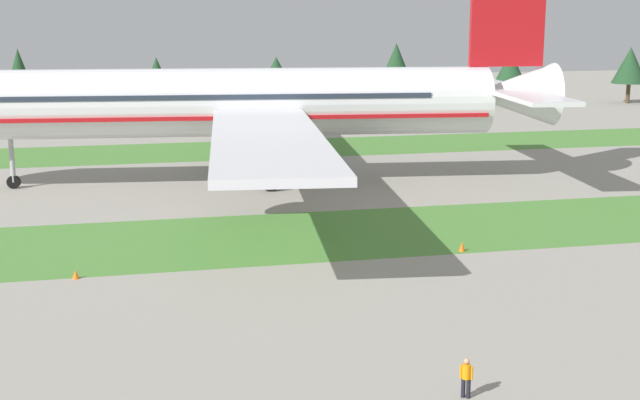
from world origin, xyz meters
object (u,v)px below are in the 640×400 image
(airliner, at_px, (243,102))
(taxiway_marker_0, at_px, (76,274))
(ground_crew_marshaller, at_px, (466,376))
(taxiway_marker_1, at_px, (462,246))

(airliner, relative_size, taxiway_marker_0, 136.23)
(ground_crew_marshaller, distance_m, taxiway_marker_1, 23.18)
(airliner, distance_m, ground_crew_marshaller, 48.86)
(taxiway_marker_1, bearing_deg, ground_crew_marshaller, -111.30)
(ground_crew_marshaller, bearing_deg, taxiway_marker_1, -77.27)
(taxiway_marker_0, bearing_deg, airliner, 62.89)
(taxiway_marker_1, bearing_deg, airliner, 112.46)
(ground_crew_marshaller, xyz_separation_m, taxiway_marker_1, (8.42, 21.59, -0.62))
(airliner, relative_size, taxiway_marker_1, 110.21)
(airliner, xyz_separation_m, taxiway_marker_0, (-14.06, -27.46, -7.38))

